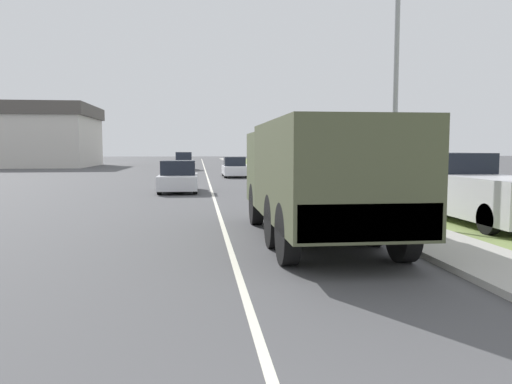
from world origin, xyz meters
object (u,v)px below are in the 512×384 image
Objects in this scene: car_nearest_ahead at (178,178)px; lamp_post at (390,41)px; car_second_ahead at (235,168)px; pickup_truck at (473,189)px; military_truck at (317,173)px; car_third_ahead at (184,162)px.

lamp_post reaches higher than car_nearest_ahead.
pickup_truck is (5.14, -23.45, 0.26)m from car_second_ahead.
car_nearest_ahead is 0.68× the size of pickup_truck.
car_second_ahead is 0.53× the size of lamp_post.
military_truck is 1.65× the size of car_second_ahead.
car_nearest_ahead is at bearing 105.32° from military_truck.
car_nearest_ahead is at bearing 119.46° from lamp_post.
pickup_truck is at bearing 24.74° from military_truck.
pickup_truck reaches higher than car_nearest_ahead.
pickup_truck is (5.14, 2.37, -0.61)m from military_truck.
lamp_post is (6.61, -35.71, 4.23)m from car_third_ahead.
military_truck is 25.83m from car_second_ahead.
pickup_truck reaches higher than car_second_ahead.
car_second_ahead is 12.86m from car_third_ahead.
pickup_truck is 4.82m from lamp_post.
pickup_truck reaches higher than car_third_ahead.
car_third_ahead is at bearing 104.46° from pickup_truck.
military_truck is 1.28× the size of pickup_truck.
car_nearest_ahead is at bearing 128.86° from pickup_truck.
pickup_truck is at bearing 1.36° from lamp_post.
military_truck reaches higher than car_third_ahead.
military_truck is at bearing -83.91° from car_third_ahead.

